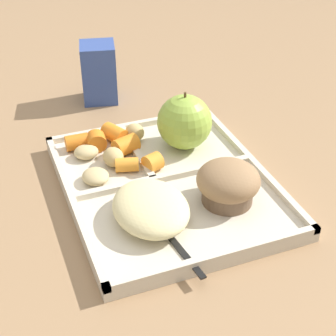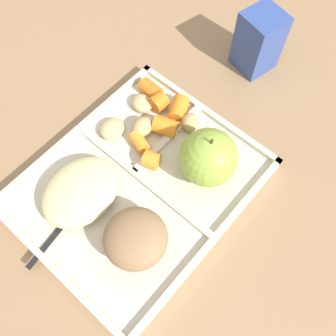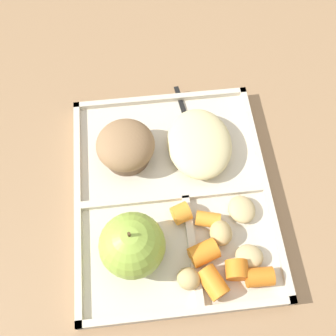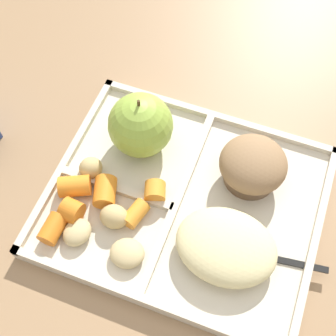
{
  "view_description": "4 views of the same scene",
  "coord_description": "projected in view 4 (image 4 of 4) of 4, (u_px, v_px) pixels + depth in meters",
  "views": [
    {
      "loc": [
        0.54,
        -0.21,
        0.43
      ],
      "look_at": [
        0.0,
        0.0,
        0.04
      ],
      "focal_mm": 57.07,
      "sensor_mm": 36.0,
      "label": 1
    },
    {
      "loc": [
        0.12,
        0.16,
        0.49
      ],
      "look_at": [
        -0.03,
        0.03,
        0.07
      ],
      "focal_mm": 39.15,
      "sensor_mm": 36.0,
      "label": 2
    },
    {
      "loc": [
        -0.21,
        0.03,
        0.52
      ],
      "look_at": [
        0.03,
        0.0,
        0.03
      ],
      "focal_mm": 42.8,
      "sensor_mm": 36.0,
      "label": 3
    },
    {
      "loc": [
        0.07,
        -0.23,
        0.51
      ],
      "look_at": [
        -0.02,
        0.01,
        0.07
      ],
      "focal_mm": 49.57,
      "sensor_mm": 36.0,
      "label": 4
    }
  ],
  "objects": [
    {
      "name": "green_apple",
      "position": [
        141.0,
        125.0,
        0.56
      ],
      "size": [
        0.08,
        0.08,
        0.09
      ],
      "color": "#93B742",
      "rests_on": "lunch_tray"
    },
    {
      "name": "bran_muffin",
      "position": [
        253.0,
        166.0,
        0.55
      ],
      "size": [
        0.08,
        0.08,
        0.05
      ],
      "color": "brown",
      "rests_on": "lunch_tray"
    },
    {
      "name": "carrot_slice_near_corner",
      "position": [
        135.0,
        214.0,
        0.53
      ],
      "size": [
        0.03,
        0.04,
        0.02
      ],
      "primitive_type": "cylinder",
      "rotation": [
        0.0,
        1.57,
        1.31
      ],
      "color": "orange",
      "rests_on": "lunch_tray"
    },
    {
      "name": "meatball_center",
      "position": [
        215.0,
        231.0,
        0.52
      ],
      "size": [
        0.03,
        0.03,
        0.03
      ],
      "primitive_type": "sphere",
      "color": "#755B4C",
      "rests_on": "lunch_tray"
    },
    {
      "name": "plastic_fork",
      "position": [
        250.0,
        254.0,
        0.52
      ],
      "size": [
        0.15,
        0.03,
        0.0
      ],
      "color": "black",
      "rests_on": "lunch_tray"
    },
    {
      "name": "potato_chunk_wedge",
      "position": [
        77.0,
        232.0,
        0.52
      ],
      "size": [
        0.04,
        0.04,
        0.02
      ],
      "primitive_type": "ellipsoid",
      "rotation": [
        0.0,
        0.0,
        6.03
      ],
      "color": "tan",
      "rests_on": "lunch_tray"
    },
    {
      "name": "carrot_slice_center",
      "position": [
        75.0,
        186.0,
        0.55
      ],
      "size": [
        0.04,
        0.04,
        0.03
      ],
      "primitive_type": "cylinder",
      "rotation": [
        0.0,
        1.57,
        3.59
      ],
      "color": "orange",
      "rests_on": "lunch_tray"
    },
    {
      "name": "carrot_slice_large",
      "position": [
        53.0,
        229.0,
        0.52
      ],
      "size": [
        0.02,
        0.03,
        0.02
      ],
      "primitive_type": "cylinder",
      "rotation": [
        0.0,
        1.57,
        4.68
      ],
      "color": "orange",
      "rests_on": "lunch_tray"
    },
    {
      "name": "potato_chunk_browned",
      "position": [
        91.0,
        168.0,
        0.56
      ],
      "size": [
        0.04,
        0.04,
        0.03
      ],
      "primitive_type": "ellipsoid",
      "rotation": [
        0.0,
        0.0,
        5.61
      ],
      "color": "tan",
      "rests_on": "lunch_tray"
    },
    {
      "name": "potato_chunk_corner",
      "position": [
        114.0,
        217.0,
        0.53
      ],
      "size": [
        0.03,
        0.03,
        0.03
      ],
      "primitive_type": "ellipsoid",
      "rotation": [
        0.0,
        0.0,
        3.18
      ],
      "color": "tan",
      "rests_on": "lunch_tray"
    },
    {
      "name": "meatball_side",
      "position": [
        222.0,
        224.0,
        0.52
      ],
      "size": [
        0.03,
        0.03,
        0.03
      ],
      "primitive_type": "sphere",
      "color": "brown",
      "rests_on": "lunch_tray"
    },
    {
      "name": "lunch_tray",
      "position": [
        184.0,
        202.0,
        0.56
      ],
      "size": [
        0.32,
        0.26,
        0.02
      ],
      "color": "beige",
      "rests_on": "ground"
    },
    {
      "name": "carrot_slice_diagonal",
      "position": [
        72.0,
        211.0,
        0.53
      ],
      "size": [
        0.02,
        0.03,
        0.03
      ],
      "primitive_type": "cylinder",
      "rotation": [
        0.0,
        1.57,
        6.18
      ],
      "color": "orange",
      "rests_on": "lunch_tray"
    },
    {
      "name": "potato_chunk_large",
      "position": [
        127.0,
        253.0,
        0.51
      ],
      "size": [
        0.04,
        0.04,
        0.02
      ],
      "primitive_type": "ellipsoid",
      "rotation": [
        0.0,
        0.0,
        0.16
      ],
      "color": "tan",
      "rests_on": "lunch_tray"
    },
    {
      "name": "egg_noodle_pile",
      "position": [
        226.0,
        246.0,
        0.51
      ],
      "size": [
        0.11,
        0.09,
        0.04
      ],
      "primitive_type": "ellipsoid",
      "color": "beige",
      "rests_on": "lunch_tray"
    },
    {
      "name": "carrot_slice_back",
      "position": [
        155.0,
        191.0,
        0.55
      ],
      "size": [
        0.03,
        0.03,
        0.03
      ],
      "primitive_type": "cylinder",
      "rotation": [
        0.0,
        1.57,
        5.05
      ],
      "color": "orange",
      "rests_on": "lunch_tray"
    },
    {
      "name": "carrot_slice_edge",
      "position": [
        105.0,
        192.0,
        0.54
      ],
      "size": [
        0.04,
        0.04,
        0.03
      ],
      "primitive_type": "cylinder",
      "rotation": [
        0.0,
        1.57,
        1.89
      ],
      "color": "orange",
      "rests_on": "lunch_tray"
    },
    {
      "name": "ground",
      "position": [
        184.0,
        205.0,
        0.57
      ],
      "size": [
        6.0,
        6.0,
        0.0
      ],
      "primitive_type": "plane",
      "color": "#997551"
    }
  ]
}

